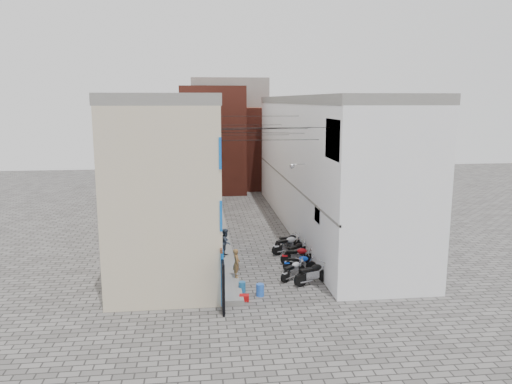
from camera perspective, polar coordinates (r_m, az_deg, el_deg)
name	(u,v)px	position (r m, az deg, el deg)	size (l,w,h in m)	color
ground	(281,304)	(22.18, 2.87, -12.70)	(90.00, 90.00, 0.00)	#52504D
plinth	(220,228)	(34.23, -4.14, -4.11)	(0.90, 26.00, 0.25)	slate
building_left	(175,165)	(33.35, -9.28, 3.05)	(5.10, 27.00, 9.00)	beige
building_right	(322,163)	(34.42, 7.58, 3.33)	(5.94, 26.00, 9.00)	white
building_far_brick_left	(213,140)	(48.27, -4.98, 5.99)	(6.00, 6.00, 10.00)	maroon
building_far_brick_right	(262,147)	(50.73, 0.64, 5.11)	(5.00, 6.00, 8.00)	maroon
building_far_concrete	(229,130)	(54.31, -3.06, 7.04)	(8.00, 5.00, 11.00)	slate
far_shopfront	(236,183)	(46.05, -2.31, 1.05)	(2.00, 0.30, 2.40)	black
overhead_wires	(259,129)	(28.00, 0.40, 7.20)	(5.80, 13.02, 1.32)	black
motorcycle_a	(313,272)	(24.34, 6.48, -9.12)	(0.64, 2.03, 1.17)	black
motorcycle_b	(293,269)	(24.90, 4.29, -8.80)	(0.56, 1.78, 1.03)	#9A9A9E
motorcycle_c	(300,262)	(25.99, 5.03, -8.00)	(0.55, 1.75, 1.01)	blue
motorcycle_d	(298,255)	(27.04, 4.84, -7.15)	(0.60, 1.91, 1.11)	#AB0C12
motorcycle_e	(296,249)	(28.01, 4.65, -6.56)	(0.58, 1.84, 1.07)	black
motorcycle_f	(288,244)	(28.87, 3.64, -5.91)	(0.64, 2.04, 1.18)	silver
motorcycle_g	(289,240)	(29.87, 3.81, -5.53)	(0.55, 1.73, 1.00)	black
person_a	(236,263)	(24.37, -2.25, -8.11)	(0.52, 0.34, 1.42)	brown
person_b	(226,242)	(27.62, -3.47, -5.75)	(0.75, 0.58, 1.54)	#2E3745
water_jug_near	(260,290)	(22.92, 0.47, -11.13)	(0.36, 0.36, 0.56)	blue
water_jug_far	(242,287)	(23.34, -1.60, -10.81)	(0.32, 0.32, 0.50)	#2068A2
red_crate	(244,298)	(22.47, -1.37, -12.00)	(0.42, 0.32, 0.26)	#B00C0E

